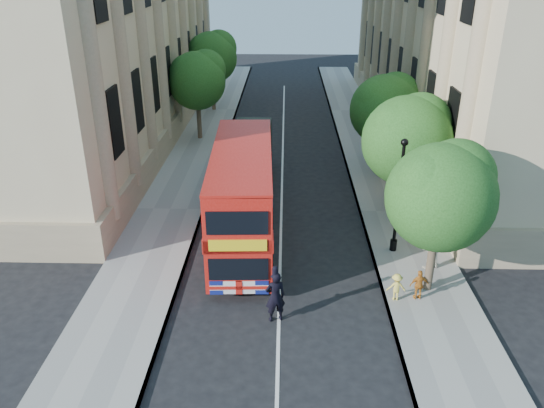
# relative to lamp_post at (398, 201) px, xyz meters

# --- Properties ---
(ground) EXTENTS (120.00, 120.00, 0.00)m
(ground) POSITION_rel_lamp_post_xyz_m (-5.00, -6.00, -2.51)
(ground) COLOR black
(ground) RESTS_ON ground
(pavement_right) EXTENTS (3.50, 80.00, 0.12)m
(pavement_right) POSITION_rel_lamp_post_xyz_m (0.75, 4.00, -2.45)
(pavement_right) COLOR gray
(pavement_right) RESTS_ON ground
(pavement_left) EXTENTS (3.50, 80.00, 0.12)m
(pavement_left) POSITION_rel_lamp_post_xyz_m (-10.75, 4.00, -2.45)
(pavement_left) COLOR gray
(pavement_left) RESTS_ON ground
(building_right) EXTENTS (12.00, 38.00, 18.00)m
(building_right) POSITION_rel_lamp_post_xyz_m (8.80, 18.00, 6.49)
(building_right) COLOR tan
(building_right) RESTS_ON ground
(building_left) EXTENTS (12.00, 38.00, 18.00)m
(building_left) POSITION_rel_lamp_post_xyz_m (-18.80, 18.00, 6.49)
(building_left) COLOR tan
(building_left) RESTS_ON ground
(tree_right_near) EXTENTS (4.00, 4.00, 6.08)m
(tree_right_near) POSITION_rel_lamp_post_xyz_m (0.84, -2.97, 1.74)
(tree_right_near) COLOR #473828
(tree_right_near) RESTS_ON ground
(tree_right_mid) EXTENTS (4.20, 4.20, 6.37)m
(tree_right_mid) POSITION_rel_lamp_post_xyz_m (0.84, 3.03, 1.93)
(tree_right_mid) COLOR #473828
(tree_right_mid) RESTS_ON ground
(tree_right_far) EXTENTS (4.00, 4.00, 6.15)m
(tree_right_far) POSITION_rel_lamp_post_xyz_m (0.84, 9.03, 1.80)
(tree_right_far) COLOR #473828
(tree_right_far) RESTS_ON ground
(tree_left_far) EXTENTS (4.00, 4.00, 6.30)m
(tree_left_far) POSITION_rel_lamp_post_xyz_m (-10.96, 16.03, 1.93)
(tree_left_far) COLOR #473828
(tree_left_far) RESTS_ON ground
(tree_left_back) EXTENTS (4.20, 4.20, 6.65)m
(tree_left_back) POSITION_rel_lamp_post_xyz_m (-10.96, 24.03, 2.20)
(tree_left_back) COLOR #473828
(tree_left_back) RESTS_ON ground
(lamp_post) EXTENTS (0.32, 0.32, 5.16)m
(lamp_post) POSITION_rel_lamp_post_xyz_m (0.00, 0.00, 0.00)
(lamp_post) COLOR black
(lamp_post) RESTS_ON pavement_right
(double_decker_bus) EXTENTS (2.91, 9.62, 4.40)m
(double_decker_bus) POSITION_rel_lamp_post_xyz_m (-6.69, 0.66, -0.08)
(double_decker_bus) COLOR #B7140C
(double_decker_bus) RESTS_ON ground
(box_van) EXTENTS (2.24, 5.26, 2.99)m
(box_van) POSITION_rel_lamp_post_xyz_m (-6.80, 8.79, -1.05)
(box_van) COLOR black
(box_van) RESTS_ON ground
(police_constable) EXTENTS (0.83, 0.66, 2.00)m
(police_constable) POSITION_rel_lamp_post_xyz_m (-5.13, -5.00, -1.51)
(police_constable) COLOR black
(police_constable) RESTS_ON ground
(woman_pedestrian) EXTENTS (1.06, 0.94, 1.80)m
(woman_pedestrian) POSITION_rel_lamp_post_xyz_m (1.20, -1.41, -1.49)
(woman_pedestrian) COLOR white
(woman_pedestrian) RESTS_ON pavement_right
(child_a) EXTENTS (0.75, 0.39, 1.23)m
(child_a) POSITION_rel_lamp_post_xyz_m (0.26, -3.71, -1.78)
(child_a) COLOR #C17022
(child_a) RESTS_ON pavement_right
(child_b) EXTENTS (0.72, 0.43, 1.10)m
(child_b) POSITION_rel_lamp_post_xyz_m (-0.60, -3.78, -1.84)
(child_b) COLOR #E5CD4E
(child_b) RESTS_ON pavement_right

